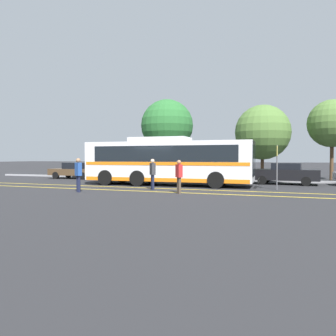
{
  "coord_description": "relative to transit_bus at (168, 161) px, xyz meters",
  "views": [
    {
      "loc": [
        7.86,
        -19.82,
        1.83
      ],
      "look_at": [
        0.52,
        0.32,
        1.14
      ],
      "focal_mm": 35.0,
      "sensor_mm": 36.0,
      "label": 1
    }
  ],
  "objects": [
    {
      "name": "parked_car_3",
      "position": [
        7.24,
        3.43,
        -0.88
      ],
      "size": [
        4.54,
        2.23,
        1.46
      ],
      "rotation": [
        0.0,
        0.0,
        1.48
      ],
      "color": "black",
      "rests_on": "ground_plane"
    },
    {
      "name": "bus_stop_sign",
      "position": [
        6.82,
        -0.78,
        -0.04
      ],
      "size": [
        0.07,
        0.4,
        2.52
      ],
      "rotation": [
        0.0,
        0.0,
        -1.54
      ],
      "color": "#59595E",
      "rests_on": "ground_plane"
    },
    {
      "name": "tree_0",
      "position": [
        -3.84,
        10.28,
        3.34
      ],
      "size": [
        5.14,
        5.14,
        7.54
      ],
      "color": "#513823",
      "rests_on": "ground_plane"
    },
    {
      "name": "lane_strip_0",
      "position": [
        0.01,
        -2.2,
        -1.62
      ],
      "size": [
        30.9,
        0.2,
        0.01
      ],
      "primitive_type": "cube",
      "rotation": [
        0.0,
        0.0,
        1.57
      ],
      "color": "gold",
      "rests_on": "ground_plane"
    },
    {
      "name": "parked_car_0",
      "position": [
        -9.86,
        3.7,
        -0.93
      ],
      "size": [
        4.38,
        2.06,
        1.39
      ],
      "rotation": [
        0.0,
        0.0,
        1.6
      ],
      "color": "#4C3823",
      "rests_on": "ground_plane"
    },
    {
      "name": "tree_2",
      "position": [
        10.74,
        9.21,
        2.93
      ],
      "size": [
        3.84,
        3.84,
        6.49
      ],
      "color": "#513823",
      "rests_on": "ground_plane"
    },
    {
      "name": "transit_bus",
      "position": [
        0.0,
        0.0,
        0.0
      ],
      "size": [
        11.28,
        3.01,
        3.14
      ],
      "rotation": [
        0.0,
        0.0,
        -1.54
      ],
      "color": "silver",
      "rests_on": "ground_plane"
    },
    {
      "name": "parked_car_1",
      "position": [
        -4.09,
        3.35,
        -0.88
      ],
      "size": [
        4.3,
        2.13,
        1.46
      ],
      "rotation": [
        0.0,
        0.0,
        -1.64
      ],
      "color": "#335B33",
      "rests_on": "ground_plane"
    },
    {
      "name": "ground_plane",
      "position": [
        -0.51,
        -0.32,
        -1.63
      ],
      "size": [
        220.0,
        220.0,
        0.0
      ],
      "primitive_type": "plane",
      "color": "#262628"
    },
    {
      "name": "parked_car_2",
      "position": [
        1.72,
        3.64,
        -0.93
      ],
      "size": [
        4.85,
        2.02,
        1.35
      ],
      "rotation": [
        0.0,
        0.0,
        1.56
      ],
      "color": "black",
      "rests_on": "ground_plane"
    },
    {
      "name": "lane_strip_1",
      "position": [
        0.01,
        -4.02,
        -1.62
      ],
      "size": [
        30.9,
        0.2,
        0.01
      ],
      "primitive_type": "cube",
      "rotation": [
        0.0,
        0.0,
        1.57
      ],
      "color": "gold",
      "rests_on": "ground_plane"
    },
    {
      "name": "curb_strip",
      "position": [
        0.01,
        5.39,
        -1.55
      ],
      "size": [
        38.9,
        0.36,
        0.15
      ],
      "primitive_type": "cube",
      "color": "#99999E",
      "rests_on": "ground_plane"
    },
    {
      "name": "pedestrian_1",
      "position": [
        2.24,
        -4.5,
        -0.66
      ],
      "size": [
        0.45,
        0.46,
        1.7
      ],
      "rotation": [
        0.0,
        0.0,
        5.45
      ],
      "color": "brown",
      "rests_on": "ground_plane"
    },
    {
      "name": "pedestrian_2",
      "position": [
        -2.95,
        -5.63,
        -0.6
      ],
      "size": [
        0.47,
        0.4,
        1.79
      ],
      "rotation": [
        0.0,
        0.0,
        2.61
      ],
      "color": "#191E38",
      "rests_on": "ground_plane"
    },
    {
      "name": "tree_1",
      "position": [
        5.34,
        9.17,
        2.36
      ],
      "size": [
        4.71,
        4.71,
        6.35
      ],
      "color": "#513823",
      "rests_on": "ground_plane"
    },
    {
      "name": "pedestrian_0",
      "position": [
        0.18,
        -3.02,
        -0.63
      ],
      "size": [
        0.45,
        0.46,
        1.74
      ],
      "rotation": [
        0.0,
        0.0,
        2.31
      ],
      "color": "#191E38",
      "rests_on": "ground_plane"
    }
  ]
}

